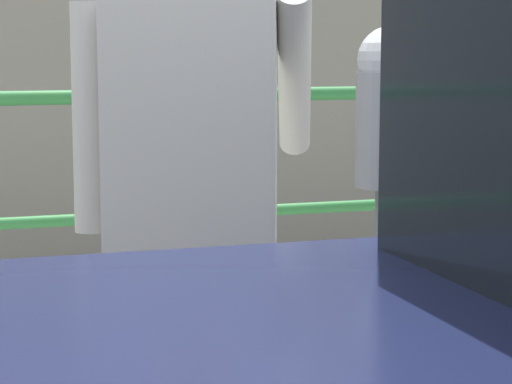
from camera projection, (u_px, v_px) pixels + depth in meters
parking_meter at (389, 177)px, 2.65m from camera, size 0.18×0.18×1.41m
pedestrian_at_meter at (192, 195)px, 2.72m from camera, size 0.73×0.51×1.70m
background_railing at (117, 170)px, 4.41m from camera, size 24.06×0.06×1.18m
backdrop_wall at (49, 42)px, 6.53m from camera, size 32.00×0.50×3.00m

